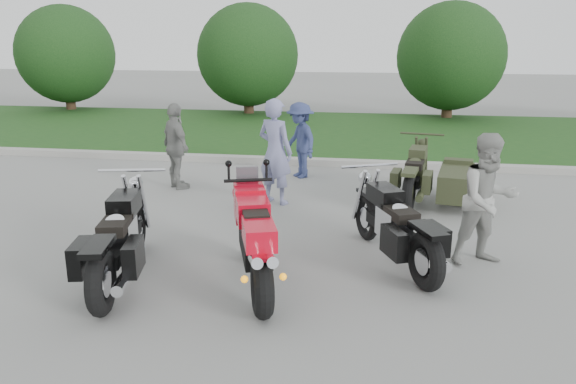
# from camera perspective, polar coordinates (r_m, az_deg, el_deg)

# --- Properties ---
(ground) EXTENTS (80.00, 80.00, 0.00)m
(ground) POSITION_cam_1_polar(r_m,az_deg,el_deg) (7.31, -4.96, -7.57)
(ground) COLOR gray
(ground) RESTS_ON ground
(curb) EXTENTS (60.00, 0.30, 0.15)m
(curb) POSITION_cam_1_polar(r_m,az_deg,el_deg) (12.93, 1.49, 3.11)
(curb) COLOR #A09E97
(curb) RESTS_ON ground
(grass_strip) EXTENTS (60.00, 8.00, 0.14)m
(grass_strip) POSITION_cam_1_polar(r_m,az_deg,el_deg) (16.98, 3.39, 6.09)
(grass_strip) COLOR #2E551D
(grass_strip) RESTS_ON ground
(tree_far_left) EXTENTS (3.60, 3.60, 4.00)m
(tree_far_left) POSITION_cam_1_polar(r_m,az_deg,el_deg) (23.18, -21.65, 12.88)
(tree_far_left) COLOR #3F2B1C
(tree_far_left) RESTS_ON ground
(tree_mid_left) EXTENTS (3.60, 3.60, 4.00)m
(tree_mid_left) POSITION_cam_1_polar(r_m,az_deg,el_deg) (20.56, -4.09, 13.69)
(tree_mid_left) COLOR #3F2B1C
(tree_mid_left) RESTS_ON ground
(tree_mid_right) EXTENTS (3.60, 3.60, 4.00)m
(tree_mid_right) POSITION_cam_1_polar(r_m,az_deg,el_deg) (20.15, 16.22, 13.09)
(tree_mid_right) COLOR #3F2B1C
(tree_mid_right) RESTS_ON ground
(sportbike_red) EXTENTS (0.90, 2.18, 1.06)m
(sportbike_red) POSITION_cam_1_polar(r_m,az_deg,el_deg) (6.50, -3.40, -4.62)
(sportbike_red) COLOR black
(sportbike_red) RESTS_ON ground
(cruiser_left) EXTENTS (0.79, 2.51, 0.98)m
(cruiser_left) POSITION_cam_1_polar(r_m,az_deg,el_deg) (6.96, -16.80, -5.01)
(cruiser_left) COLOR black
(cruiser_left) RESTS_ON ground
(cruiser_right) EXTENTS (1.17, 2.29, 0.94)m
(cruiser_right) POSITION_cam_1_polar(r_m,az_deg,el_deg) (7.31, 11.08, -3.77)
(cruiser_right) COLOR black
(cruiser_right) RESTS_ON ground
(cruiser_sidecar) EXTENTS (1.37, 2.35, 0.91)m
(cruiser_sidecar) POSITION_cam_1_polar(r_m,az_deg,el_deg) (10.18, 15.05, 1.16)
(cruiser_sidecar) COLOR black
(cruiser_sidecar) RESTS_ON ground
(person_stripe) EXTENTS (0.80, 0.69, 1.85)m
(person_stripe) POSITION_cam_1_polar(r_m,az_deg,el_deg) (9.77, -1.30, 4.13)
(person_stripe) COLOR #7D7FAA
(person_stripe) RESTS_ON ground
(person_grey) EXTENTS (1.02, 0.93, 1.71)m
(person_grey) POSITION_cam_1_polar(r_m,az_deg,el_deg) (7.56, 19.66, -0.77)
(person_grey) COLOR #9C9C97
(person_grey) RESTS_ON ground
(person_denim) EXTENTS (1.08, 1.16, 1.56)m
(person_denim) POSITION_cam_1_polar(r_m,az_deg,el_deg) (11.65, 1.23, 5.28)
(person_denim) COLOR navy
(person_denim) RESTS_ON ground
(person_back) EXTENTS (0.96, 0.98, 1.65)m
(person_back) POSITION_cam_1_polar(r_m,az_deg,el_deg) (10.97, -11.29, 4.56)
(person_back) COLOR gray
(person_back) RESTS_ON ground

